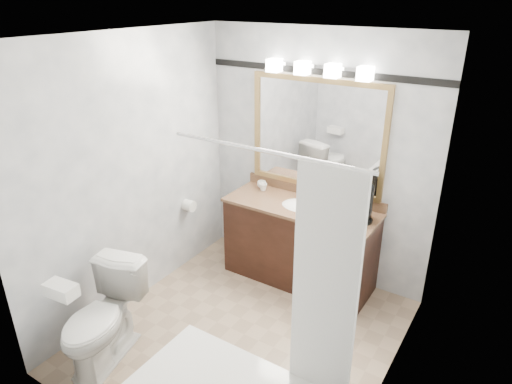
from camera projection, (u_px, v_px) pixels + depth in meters
room at (243, 207)px, 3.52m from camera, size 2.42×2.62×2.52m
vanity at (300, 242)px, 4.63m from camera, size 1.53×0.58×0.97m
mirror at (317, 135)px, 4.41m from camera, size 1.40×0.04×1.10m
vanity_light_bar at (318, 69)px, 4.11m from camera, size 1.02×0.14×0.12m
accent_stripe at (321, 72)px, 4.17m from camera, size 2.40×0.01×0.06m
tp_roll at (189, 206)px, 4.81m from camera, size 0.11×0.12×0.12m
toilet at (102, 319)px, 3.60m from camera, size 0.63×0.87×0.80m
tissue_box at (61, 290)px, 3.20m from camera, size 0.25×0.15×0.10m
coffee_maker at (364, 199)px, 4.13m from camera, size 0.20×0.25×0.38m
cup_left at (262, 184)px, 4.86m from camera, size 0.12×0.12×0.07m
cup_right at (263, 187)px, 4.79m from camera, size 0.10×0.10×0.08m
soap_bottle_a at (300, 191)px, 4.67m from camera, size 0.04×0.04×0.09m
soap_bottle_b at (332, 202)px, 4.45m from camera, size 0.07×0.07×0.08m
soap_bar at (303, 199)px, 4.57m from camera, size 0.10×0.08×0.03m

